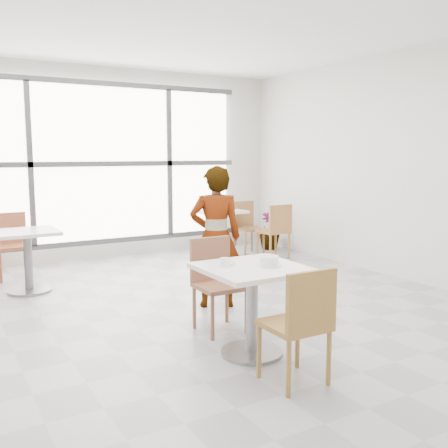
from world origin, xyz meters
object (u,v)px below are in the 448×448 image
chair_far (216,277)px  bg_chair_right_far (246,224)px  bg_table_left (28,252)px  plant_right (269,231)px  oatmeal_bowl (269,261)px  bg_chair_right_near (276,228)px  main_table (252,293)px  bg_chair_left_far (11,241)px  bg_table_right (220,226)px  coffee_cup (225,262)px  chair_near (301,319)px  person (216,237)px

chair_far → bg_chair_right_far: (2.23, 2.96, 0.00)m
bg_table_left → plant_right: bg_table_left is taller
oatmeal_bowl → bg_chair_right_near: bearing=53.1°
main_table → bg_chair_left_far: (-1.33, 3.86, -0.02)m
bg_table_right → oatmeal_bowl: bearing=-114.1°
chair_far → oatmeal_bowl: chair_far is taller
bg_chair_right_far → bg_table_left: bearing=-168.9°
bg_table_right → bg_table_left: bearing=-166.1°
oatmeal_bowl → bg_table_right: bearing=65.9°
chair_far → coffee_cup: 0.70m
chair_near → bg_chair_right_near: same height
bg_table_left → plant_right: 4.21m
bg_chair_right_near → bg_chair_left_far: bearing=-11.9°
oatmeal_bowl → person: bearing=78.8°
chair_near → bg_chair_right_near: bearing=-123.7°
main_table → bg_table_left: same height
main_table → bg_chair_right_near: (2.46, 3.06, -0.02)m
bg_chair_left_far → oatmeal_bowl: bearing=-69.5°
bg_chair_right_far → chair_near: bearing=-118.0°
main_table → person: person is taller
chair_near → person: bearing=-101.9°
person → bg_chair_right_far: bearing=-105.3°
bg_chair_left_far → plant_right: bearing=-0.8°
chair_far → person: (0.35, 0.63, 0.27)m
main_table → oatmeal_bowl: (0.13, -0.05, 0.27)m
bg_chair_left_far → bg_chair_right_near: bearing=-11.9°
bg_chair_right_near → bg_chair_right_far: size_ratio=1.00×
chair_far → oatmeal_bowl: 0.82m
bg_table_right → bg_chair_right_near: bg_chair_right_near is taller
coffee_cup → bg_chair_right_far: 4.34m
main_table → coffee_cup: 0.34m
chair_near → bg_chair_right_far: bearing=-118.0°
chair_far → coffee_cup: bearing=-112.1°
bg_table_left → plant_right: (4.12, 0.83, -0.17)m
person → bg_chair_left_far: (-1.74, 2.52, -0.27)m
main_table → coffee_cup: size_ratio=5.03×
bg_chair_right_near → plant_right: size_ratio=1.36×
bg_table_left → chair_near: bearing=-71.1°
main_table → plant_right: bearing=53.1°
main_table → chair_far: (0.05, 0.71, -0.02)m
main_table → bg_chair_right_near: 3.92m
coffee_cup → bg_chair_right_far: bg_chair_right_far is taller
oatmeal_bowl → bg_table_left: 3.34m
chair_near → bg_chair_right_far: same height
coffee_cup → person: 1.36m
oatmeal_bowl → plant_right: (2.73, 3.85, -0.47)m
bg_chair_right_near → plant_right: bearing=-117.9°
bg_table_left → bg_chair_right_near: (3.73, 0.09, 0.01)m
coffee_cup → person: person is taller
chair_far → bg_chair_left_far: same height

